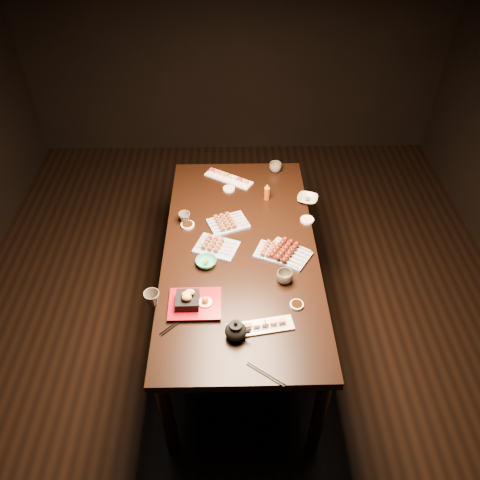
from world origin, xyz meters
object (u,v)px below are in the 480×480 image
sushi_platter_far (229,177)px  tempura_tray (195,300)px  edamame_bowl_green (206,262)px  sushi_platter_near (261,325)px  condiment_bottle (267,192)px  yakitori_plate_left (228,221)px  teapot (236,329)px  dining_table (240,290)px  yakitori_plate_center (216,244)px  yakitori_plate_right (274,250)px  teacup_far_right (275,167)px  teacup_far_left (185,218)px  teacup_mid_right (285,277)px  edamame_bowl_cream (307,199)px  teacup_near_left (152,298)px

sushi_platter_far → tempura_tray: tempura_tray is taller
edamame_bowl_green → tempura_tray: size_ratio=0.44×
sushi_platter_near → condiment_bottle: (0.10, 1.05, 0.04)m
yakitori_plate_left → tempura_tray: (-0.17, -0.65, 0.02)m
yakitori_plate_left → teapot: (0.04, -0.84, 0.02)m
dining_table → tempura_tray: bearing=-103.2°
yakitori_plate_center → condiment_bottle: (0.33, 0.47, 0.03)m
dining_table → tempura_tray: (-0.24, -0.43, 0.42)m
yakitori_plate_right → condiment_bottle: (-0.01, 0.53, 0.03)m
tempura_tray → dining_table: bearing=60.1°
sushi_platter_near → yakitori_plate_right: yakitori_plate_right is taller
yakitori_plate_left → dining_table: bearing=-93.0°
yakitori_plate_center → teacup_far_right: teacup_far_right is taller
dining_table → sushi_platter_far: bearing=111.6°
teacup_far_left → condiment_bottle: size_ratio=0.61×
yakitori_plate_center → teacup_far_left: teacup_far_left is taller
dining_table → edamame_bowl_green: bearing=-129.9°
teacup_mid_right → yakitori_plate_right: bearing=100.5°
edamame_bowl_cream → teapot: bearing=-114.5°
sushi_platter_near → teacup_far_right: 1.39m
dining_table → edamame_bowl_green: edamame_bowl_green is taller
dining_table → edamame_bowl_cream: 0.75m
yakitori_plate_left → teacup_near_left: 0.74m
sushi_platter_near → edamame_bowl_green: sushi_platter_near is taller
edamame_bowl_cream → teacup_mid_right: teacup_mid_right is taller
dining_table → teacup_far_left: bearing=160.2°
dining_table → teapot: teapot is taller
tempura_tray → sushi_platter_near: bearing=-24.0°
teapot → teacup_far_left: bearing=123.2°
sushi_platter_far → teacup_far_right: size_ratio=4.02×
yakitori_plate_left → teapot: bearing=-108.6°
sushi_platter_near → condiment_bottle: bearing=75.6°
dining_table → condiment_bottle: (0.19, 0.48, 0.43)m
edamame_bowl_cream → yakitori_plate_left: bearing=-156.3°
teacup_mid_right → edamame_bowl_green: bearing=162.4°
sushi_platter_far → teapot: 1.33m
yakitori_plate_left → tempura_tray: size_ratio=0.87×
yakitori_plate_right → tempura_tray: bearing=-116.6°
sushi_platter_far → yakitori_plate_center: size_ratio=1.44×
edamame_bowl_green → condiment_bottle: (0.38, 0.61, 0.04)m
yakitori_plate_left → teacup_far_right: 0.67m
sushi_platter_near → teapot: teapot is taller
dining_table → yakitori_plate_left: bearing=124.2°
dining_table → edamame_bowl_cream: size_ratio=13.56×
sushi_platter_far → edamame_bowl_green: size_ratio=2.92×
edamame_bowl_cream → teacup_near_left: 1.26m
teacup_near_left → sushi_platter_far: bearing=70.2°
edamame_bowl_green → teacup_far_left: teacup_far_left is taller
teacup_far_left → teapot: size_ratio=0.57×
teacup_far_right → condiment_bottle: (-0.08, -0.32, 0.03)m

